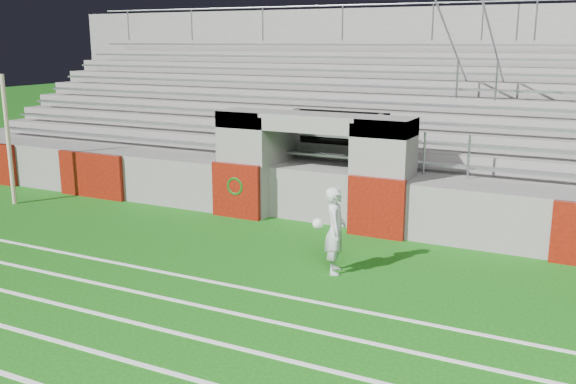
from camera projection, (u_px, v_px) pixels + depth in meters
The scene contains 6 objects.
ground at pixel (237, 265), 12.51m from camera, with size 90.00×90.00×0.00m, color #12540E.
field_post at pixel (8, 140), 16.81m from camera, with size 0.11×0.11×3.43m, color #CBB397.
field_markings at pixel (34, 384), 8.16m from camera, with size 28.00×8.09×0.01m.
stadium_structure at pixel (375, 136), 19.09m from camera, with size 26.00×8.48×5.42m.
goalkeeper_with_ball at pixel (335, 230), 11.91m from camera, with size 0.67×0.70×1.65m.
hose_coil at pixel (236, 186), 15.66m from camera, with size 0.49×0.14×0.51m.
Camera 1 is at (6.21, -10.14, 4.26)m, focal length 40.00 mm.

